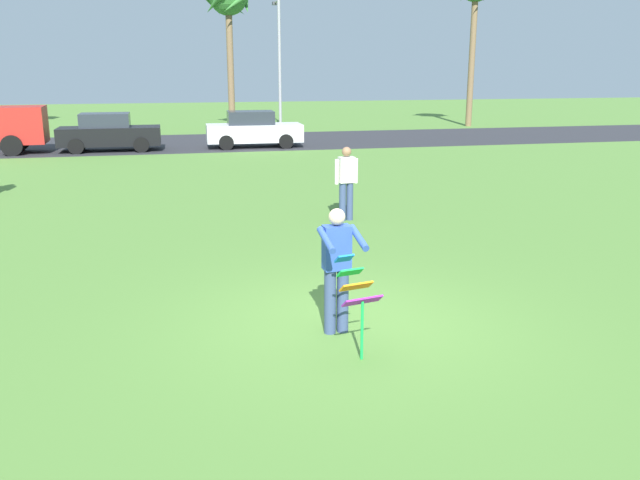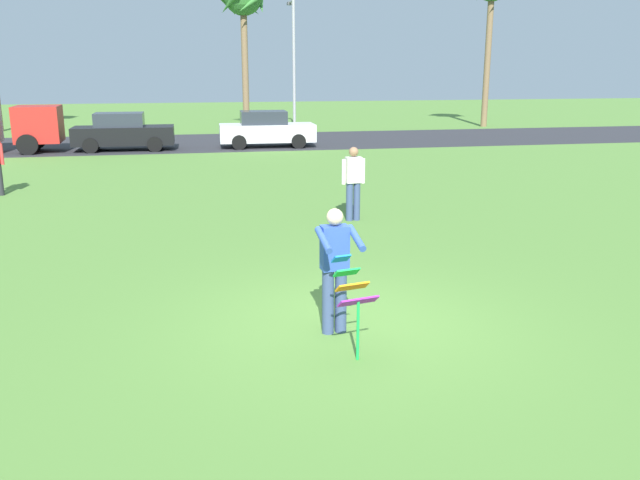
# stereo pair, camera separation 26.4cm
# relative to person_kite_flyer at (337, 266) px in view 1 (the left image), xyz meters

# --- Properties ---
(ground_plane) EXTENTS (120.00, 120.00, 0.00)m
(ground_plane) POSITION_rel_person_kite_flyer_xyz_m (0.29, 0.29, -0.95)
(ground_plane) COLOR #568438
(road_strip) EXTENTS (120.00, 8.00, 0.01)m
(road_strip) POSITION_rel_person_kite_flyer_xyz_m (0.29, 24.03, -0.95)
(road_strip) COLOR #2D2D33
(road_strip) RESTS_ON ground
(person_kite_flyer) EXTENTS (0.56, 0.67, 1.73)m
(person_kite_flyer) POSITION_rel_person_kite_flyer_xyz_m (0.00, 0.00, 0.00)
(person_kite_flyer) COLOR #384772
(person_kite_flyer) RESTS_ON ground
(kite_held) EXTENTS (0.53, 0.69, 1.24)m
(kite_held) POSITION_rel_person_kite_flyer_xyz_m (0.06, -0.74, -0.10)
(kite_held) COLOR blue
(kite_held) RESTS_ON ground
(parked_car_black) EXTENTS (4.21, 1.85, 1.60)m
(parked_car_black) POSITION_rel_person_kite_flyer_xyz_m (-4.53, 21.63, -0.18)
(parked_car_black) COLOR black
(parked_car_black) RESTS_ON ground
(parked_car_white) EXTENTS (4.24, 1.92, 1.60)m
(parked_car_white) POSITION_rel_person_kite_flyer_xyz_m (1.65, 21.63, -0.18)
(parked_car_white) COLOR white
(parked_car_white) RESTS_ON ground
(palm_tree_right_near) EXTENTS (2.58, 2.71, 8.24)m
(palm_tree_right_near) POSITION_rel_person_kite_flyer_xyz_m (1.48, 29.71, 5.89)
(palm_tree_right_near) COLOR brown
(palm_tree_right_near) RESTS_ON ground
(streetlight_pole) EXTENTS (0.24, 1.65, 7.00)m
(streetlight_pole) POSITION_rel_person_kite_flyer_xyz_m (4.06, 28.93, 3.05)
(streetlight_pole) COLOR #9E9EA3
(streetlight_pole) RESTS_ON ground
(person_walker_near) EXTENTS (0.57, 0.26, 1.73)m
(person_walker_near) POSITION_rel_person_kite_flyer_xyz_m (1.90, 6.62, -0.02)
(person_walker_near) COLOR #384772
(person_walker_near) RESTS_ON ground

